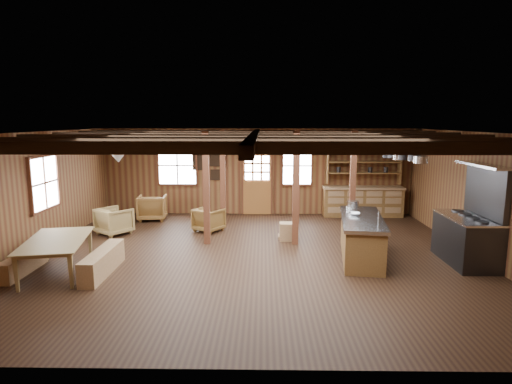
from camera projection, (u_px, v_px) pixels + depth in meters
room at (254, 196)px, 9.51m from camera, size 10.04×9.04×2.84m
ceiling_joists at (254, 137)px, 9.47m from camera, size 9.80×8.82×0.18m
timber_posts at (275, 182)px, 11.55m from camera, size 3.95×2.35×2.80m
back_door at (257, 188)px, 13.98m from camera, size 1.02×0.08×2.15m
window_back_left at (177, 166)px, 13.92m from camera, size 1.32×0.06×1.32m
window_back_right at (297, 166)px, 13.85m from camera, size 1.02×0.06×1.32m
window_left at (44, 183)px, 10.05m from camera, size 0.14×1.24×1.32m
notice_boards at (211, 164)px, 13.89m from camera, size 1.08×0.03×0.90m
back_counter at (363, 198)px, 13.73m from camera, size 2.55×0.60×2.45m
pendant_lamps at (163, 154)px, 10.39m from camera, size 1.86×2.36×0.66m
pot_rack at (399, 155)px, 9.65m from camera, size 0.36×3.00×0.43m
kitchen_island at (361, 237)px, 9.53m from camera, size 1.23×2.60×1.20m
step_stool at (289, 232)px, 11.00m from camera, size 0.51×0.36×0.46m
commercial_range at (470, 232)px, 9.17m from camera, size 0.90×1.75×2.16m
dining_table at (59, 256)px, 8.60m from camera, size 1.50×2.19×0.71m
bench_wall at (23, 263)px, 8.63m from camera, size 0.27×1.44×0.40m
bench_aisle at (103, 262)px, 8.60m from camera, size 0.33×1.74×0.48m
armchair_a at (152, 208)px, 13.22m from camera, size 0.93×0.95×0.78m
armchair_b at (209, 220)px, 11.88m from camera, size 0.97×0.98×0.65m
armchair_c at (114, 221)px, 11.56m from camera, size 1.11×1.11×0.73m
counter_pot at (353, 204)px, 10.42m from camera, size 0.29×0.29×0.17m
bowl at (354, 214)px, 9.62m from camera, size 0.30×0.30×0.06m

